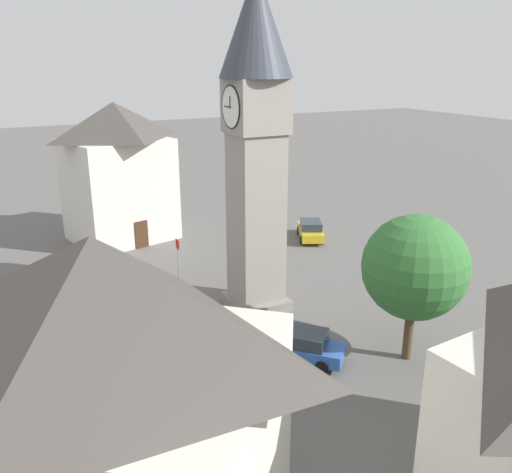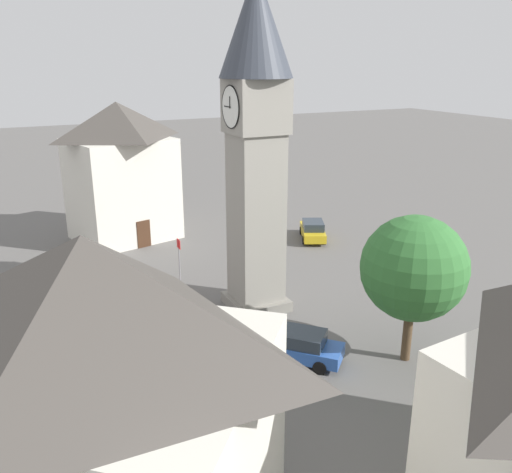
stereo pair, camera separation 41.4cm
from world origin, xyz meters
The scene contains 10 objects.
ground_plane centered at (0.00, 0.00, 0.00)m, with size 200.00×200.00×0.00m, color #605E5B.
clock_tower centered at (0.00, 0.00, 10.56)m, with size 3.80×3.80×18.15m.
car_blue_kerb centered at (9.00, -9.42, 0.76)m, with size 4.45×3.30×1.53m.
car_silver_kerb centered at (-6.23, 0.75, 0.76)m, with size 4.15×4.07×1.53m.
car_red_corner centered at (4.76, 6.07, 0.76)m, with size 3.73×4.35×1.53m.
pedestrian centered at (-4.37, 3.45, 1.01)m, with size 0.55×0.29×1.69m.
tree centered at (-8.34, -3.88, 4.66)m, with size 4.86×4.86×7.11m.
building_terrace_right centered at (16.02, 3.84, 5.43)m, with size 7.97×8.85×10.66m.
building_corner_back centered at (-12.54, 10.87, 4.91)m, with size 11.91×12.06×9.60m.
road_sign centered at (5.63, 2.74, 1.90)m, with size 0.60×0.07×2.80m.
Camera 2 is at (-25.50, 12.46, 13.65)m, focal length 37.65 mm.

